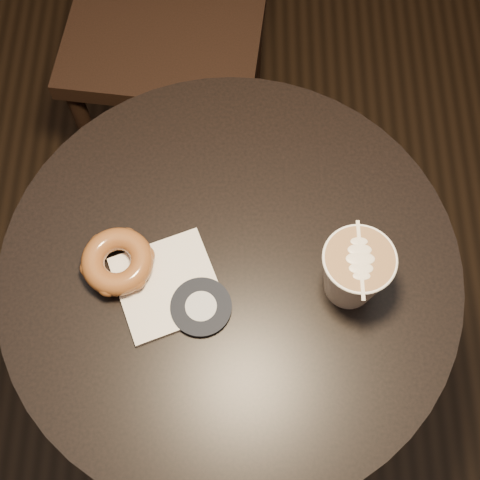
# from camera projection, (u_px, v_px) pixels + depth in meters

# --- Properties ---
(cafe_table) EXTENTS (0.70, 0.70, 0.75)m
(cafe_table) POSITION_uv_depth(u_px,v_px,m) (232.00, 308.00, 1.19)
(cafe_table) COLOR black
(cafe_table) RESTS_ON ground
(pastry_bag) EXTENTS (0.19, 0.19, 0.01)m
(pastry_bag) POSITION_uv_depth(u_px,v_px,m) (167.00, 285.00, 0.99)
(pastry_bag) COLOR silver
(pastry_bag) RESTS_ON cafe_table
(doughnut) EXTENTS (0.11, 0.11, 0.03)m
(doughnut) POSITION_uv_depth(u_px,v_px,m) (117.00, 261.00, 0.98)
(doughnut) COLOR brown
(doughnut) RESTS_ON pastry_bag
(latte_cup) EXTENTS (0.10, 0.10, 0.11)m
(latte_cup) POSITION_uv_depth(u_px,v_px,m) (354.00, 273.00, 0.94)
(latte_cup) COLOR white
(latte_cup) RESTS_ON cafe_table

